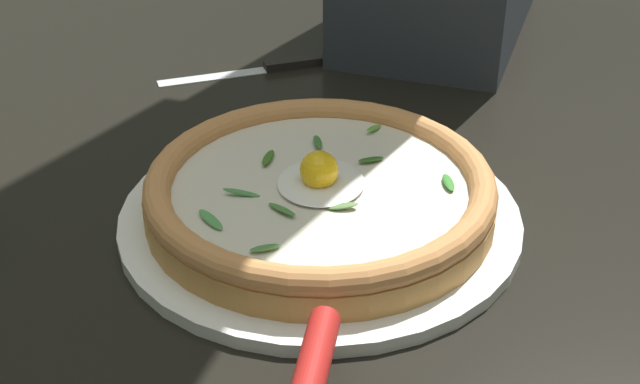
# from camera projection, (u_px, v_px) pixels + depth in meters

# --- Properties ---
(ground_plane) EXTENTS (2.40, 2.40, 0.03)m
(ground_plane) POSITION_uv_depth(u_px,v_px,m) (307.00, 230.00, 0.79)
(ground_plane) COLOR black
(ground_plane) RESTS_ON ground
(pizza_plate) EXTENTS (0.35, 0.35, 0.01)m
(pizza_plate) POSITION_uv_depth(u_px,v_px,m) (320.00, 217.00, 0.77)
(pizza_plate) COLOR white
(pizza_plate) RESTS_ON ground
(pizza) EXTENTS (0.30, 0.30, 0.06)m
(pizza) POSITION_uv_depth(u_px,v_px,m) (320.00, 191.00, 0.76)
(pizza) COLOR #CA8B47
(pizza) RESTS_ON pizza_plate
(table_knife) EXTENTS (0.12, 0.21, 0.01)m
(table_knife) POSITION_uv_depth(u_px,v_px,m) (278.00, 66.00, 1.05)
(table_knife) COLOR silver
(table_knife) RESTS_ON ground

